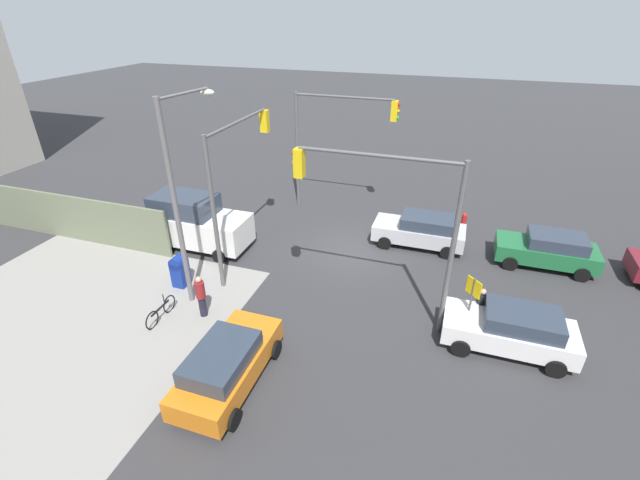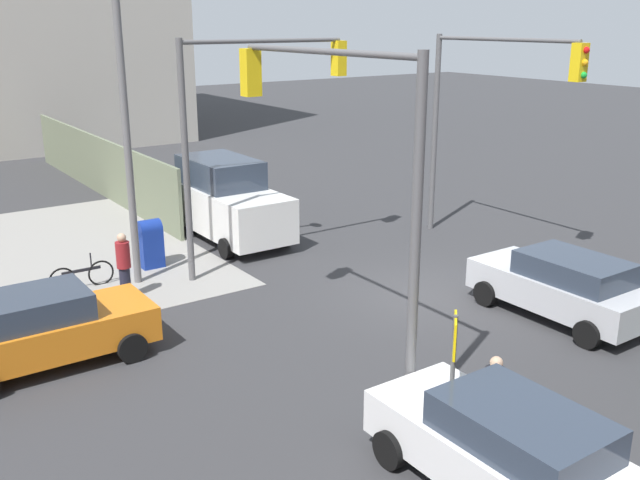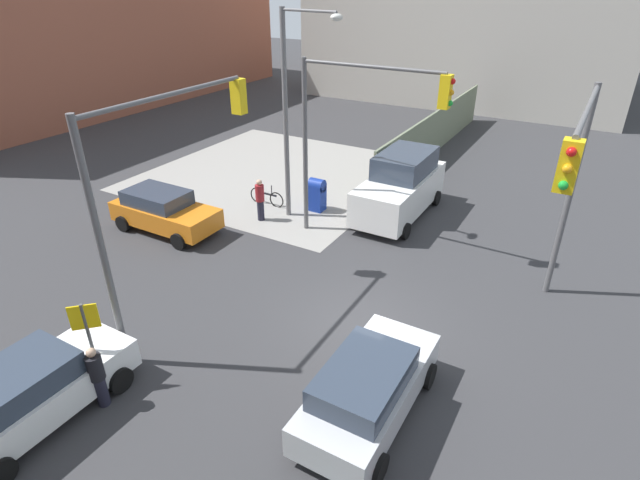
{
  "view_description": "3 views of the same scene",
  "coord_description": "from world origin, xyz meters",
  "px_view_note": "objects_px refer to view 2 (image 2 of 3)",
  "views": [
    {
      "loc": [
        -4.22,
        17.47,
        10.57
      ],
      "look_at": [
        0.82,
        2.43,
        1.79
      ],
      "focal_mm": 24.0,
      "sensor_mm": 36.0,
      "label": 1
    },
    {
      "loc": [
        -12.81,
        12.2,
        6.94
      ],
      "look_at": [
        1.47,
        2.27,
        1.54
      ],
      "focal_mm": 40.0,
      "sensor_mm": 36.0,
      "label": 2
    },
    {
      "loc": [
        -10.69,
        -4.9,
        8.97
      ],
      "look_at": [
        0.72,
        1.68,
        1.95
      ],
      "focal_mm": 28.0,
      "sensor_mm": 36.0,
      "label": 3
    }
  ],
  "objects_px": {
    "traffic_signal_ne_corner": "(252,107)",
    "hatchback_orange": "(41,328)",
    "traffic_signal_nw_corner": "(338,150)",
    "van_white_delivery": "(226,200)",
    "bicycle_leaning_on_fence": "(82,276)",
    "hatchback_white": "(505,449)",
    "street_lamp_corner": "(139,110)",
    "pedestrian_waiting": "(493,400)",
    "coupe_silver": "(563,285)",
    "pedestrian_crossing": "(124,265)",
    "mailbox_blue": "(150,242)",
    "traffic_signal_se_corner": "(487,98)"
  },
  "relations": [
    {
      "from": "traffic_signal_ne_corner",
      "to": "pedestrian_crossing",
      "type": "height_order",
      "value": "traffic_signal_ne_corner"
    },
    {
      "from": "hatchback_orange",
      "to": "van_white_delivery",
      "type": "relative_size",
      "value": 0.8
    },
    {
      "from": "coupe_silver",
      "to": "pedestrian_waiting",
      "type": "distance_m",
      "value": 6.18
    },
    {
      "from": "traffic_signal_nw_corner",
      "to": "pedestrian_crossing",
      "type": "height_order",
      "value": "traffic_signal_nw_corner"
    },
    {
      "from": "street_lamp_corner",
      "to": "bicycle_leaning_on_fence",
      "type": "bearing_deg",
      "value": 75.39
    },
    {
      "from": "hatchback_orange",
      "to": "bicycle_leaning_on_fence",
      "type": "distance_m",
      "value": 4.53
    },
    {
      "from": "street_lamp_corner",
      "to": "traffic_signal_se_corner",
      "type": "bearing_deg",
      "value": -105.79
    },
    {
      "from": "coupe_silver",
      "to": "bicycle_leaning_on_fence",
      "type": "bearing_deg",
      "value": 46.0
    },
    {
      "from": "coupe_silver",
      "to": "pedestrian_waiting",
      "type": "height_order",
      "value": "pedestrian_waiting"
    },
    {
      "from": "mailbox_blue",
      "to": "coupe_silver",
      "type": "relative_size",
      "value": 0.33
    },
    {
      "from": "traffic_signal_nw_corner",
      "to": "van_white_delivery",
      "type": "distance_m",
      "value": 10.78
    },
    {
      "from": "traffic_signal_se_corner",
      "to": "pedestrian_waiting",
      "type": "height_order",
      "value": "traffic_signal_se_corner"
    },
    {
      "from": "street_lamp_corner",
      "to": "hatchback_white",
      "type": "height_order",
      "value": "street_lamp_corner"
    },
    {
      "from": "traffic_signal_se_corner",
      "to": "street_lamp_corner",
      "type": "height_order",
      "value": "street_lamp_corner"
    },
    {
      "from": "street_lamp_corner",
      "to": "hatchback_orange",
      "type": "bearing_deg",
      "value": 133.3
    },
    {
      "from": "van_white_delivery",
      "to": "pedestrian_crossing",
      "type": "relative_size",
      "value": 3.04
    },
    {
      "from": "pedestrian_waiting",
      "to": "traffic_signal_se_corner",
      "type": "bearing_deg",
      "value": -123.19
    },
    {
      "from": "street_lamp_corner",
      "to": "coupe_silver",
      "type": "relative_size",
      "value": 1.83
    },
    {
      "from": "street_lamp_corner",
      "to": "pedestrian_crossing",
      "type": "relative_size",
      "value": 4.51
    },
    {
      "from": "traffic_signal_ne_corner",
      "to": "bicycle_leaning_on_fence",
      "type": "distance_m",
      "value": 6.48
    },
    {
      "from": "mailbox_blue",
      "to": "pedestrian_crossing",
      "type": "xyz_separation_m",
      "value": [
        -2.0,
        1.5,
        0.16
      ]
    },
    {
      "from": "traffic_signal_nw_corner",
      "to": "street_lamp_corner",
      "type": "relative_size",
      "value": 0.81
    },
    {
      "from": "coupe_silver",
      "to": "van_white_delivery",
      "type": "xyz_separation_m",
      "value": [
        10.57,
        3.51,
        0.44
      ]
    },
    {
      "from": "bicycle_leaning_on_fence",
      "to": "coupe_silver",
      "type": "bearing_deg",
      "value": -134.0
    },
    {
      "from": "traffic_signal_nw_corner",
      "to": "coupe_silver",
      "type": "distance_m",
      "value": 7.32
    },
    {
      "from": "traffic_signal_nw_corner",
      "to": "van_white_delivery",
      "type": "relative_size",
      "value": 1.2
    },
    {
      "from": "pedestrian_waiting",
      "to": "bicycle_leaning_on_fence",
      "type": "relative_size",
      "value": 0.95
    },
    {
      "from": "traffic_signal_ne_corner",
      "to": "hatchback_orange",
      "type": "relative_size",
      "value": 1.5
    },
    {
      "from": "bicycle_leaning_on_fence",
      "to": "mailbox_blue",
      "type": "bearing_deg",
      "value": -74.72
    },
    {
      "from": "street_lamp_corner",
      "to": "coupe_silver",
      "type": "bearing_deg",
      "value": -138.73
    },
    {
      "from": "hatchback_white",
      "to": "pedestrian_waiting",
      "type": "distance_m",
      "value": 1.38
    },
    {
      "from": "van_white_delivery",
      "to": "pedestrian_waiting",
      "type": "relative_size",
      "value": 3.25
    },
    {
      "from": "van_white_delivery",
      "to": "bicycle_leaning_on_fence",
      "type": "height_order",
      "value": "van_white_delivery"
    },
    {
      "from": "hatchback_white",
      "to": "hatchback_orange",
      "type": "xyz_separation_m",
      "value": [
        8.42,
        4.52,
        0.0
      ]
    },
    {
      "from": "traffic_signal_nw_corner",
      "to": "van_white_delivery",
      "type": "height_order",
      "value": "traffic_signal_nw_corner"
    },
    {
      "from": "pedestrian_waiting",
      "to": "traffic_signal_nw_corner",
      "type": "bearing_deg",
      "value": -66.28
    },
    {
      "from": "street_lamp_corner",
      "to": "mailbox_blue",
      "type": "relative_size",
      "value": 5.59
    },
    {
      "from": "mailbox_blue",
      "to": "bicycle_leaning_on_fence",
      "type": "distance_m",
      "value": 2.32
    },
    {
      "from": "van_white_delivery",
      "to": "bicycle_leaning_on_fence",
      "type": "relative_size",
      "value": 3.09
    },
    {
      "from": "hatchback_white",
      "to": "bicycle_leaning_on_fence",
      "type": "relative_size",
      "value": 2.47
    },
    {
      "from": "traffic_signal_ne_corner",
      "to": "hatchback_orange",
      "type": "xyz_separation_m",
      "value": [
        -2.93,
        6.76,
        -3.78
      ]
    },
    {
      "from": "pedestrian_crossing",
      "to": "hatchback_white",
      "type": "bearing_deg",
      "value": 148.76
    },
    {
      "from": "traffic_signal_nw_corner",
      "to": "hatchback_white",
      "type": "height_order",
      "value": "traffic_signal_nw_corner"
    },
    {
      "from": "traffic_signal_ne_corner",
      "to": "hatchback_orange",
      "type": "height_order",
      "value": "traffic_signal_ne_corner"
    },
    {
      "from": "street_lamp_corner",
      "to": "bicycle_leaning_on_fence",
      "type": "xyz_separation_m",
      "value": [
        0.46,
        1.76,
        -4.35
      ]
    },
    {
      "from": "hatchback_orange",
      "to": "pedestrian_crossing",
      "type": "distance_m",
      "value": 3.78
    },
    {
      "from": "hatchback_white",
      "to": "traffic_signal_ne_corner",
      "type": "bearing_deg",
      "value": -11.15
    },
    {
      "from": "traffic_signal_ne_corner",
      "to": "street_lamp_corner",
      "type": "relative_size",
      "value": 0.81
    },
    {
      "from": "traffic_signal_nw_corner",
      "to": "van_white_delivery",
      "type": "xyz_separation_m",
      "value": [
        9.88,
        -2.7,
        -3.37
      ]
    },
    {
      "from": "coupe_silver",
      "to": "van_white_delivery",
      "type": "relative_size",
      "value": 0.81
    }
  ]
}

